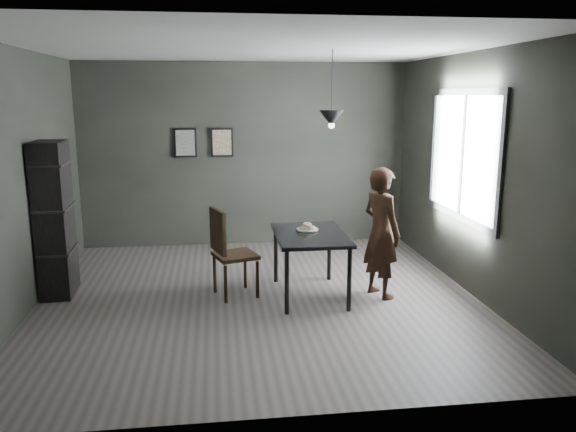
{
  "coord_description": "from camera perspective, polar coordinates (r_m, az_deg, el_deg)",
  "views": [
    {
      "loc": [
        -0.46,
        -6.17,
        2.3
      ],
      "look_at": [
        0.35,
        0.05,
        0.95
      ],
      "focal_mm": 35.0,
      "sensor_mm": 36.0,
      "label": 1
    }
  ],
  "objects": [
    {
      "name": "cafe_table",
      "position": [
        6.47,
        2.26,
        -2.45
      ],
      "size": [
        0.8,
        1.2,
        0.75
      ],
      "color": "black",
      "rests_on": "ground"
    },
    {
      "name": "pendant_lamp",
      "position": [
        6.41,
        4.45,
        9.89
      ],
      "size": [
        0.28,
        0.28,
        0.86
      ],
      "color": "black",
      "rests_on": "ground"
    },
    {
      "name": "back_wall",
      "position": [
        8.73,
        -4.38,
        6.2
      ],
      "size": [
        5.0,
        0.1,
        2.8
      ],
      "primitive_type": "cube",
      "color": "black",
      "rests_on": "ground"
    },
    {
      "name": "woman",
      "position": [
        6.53,
        9.45,
        -1.67
      ],
      "size": [
        0.56,
        0.66,
        1.52
      ],
      "primitive_type": "imported",
      "rotation": [
        0.0,
        0.0,
        2.0
      ],
      "color": "black",
      "rests_on": "ground"
    },
    {
      "name": "white_plate",
      "position": [
        6.58,
        1.98,
        -1.43
      ],
      "size": [
        0.23,
        0.23,
        0.01
      ],
      "primitive_type": "cylinder",
      "color": "white",
      "rests_on": "cafe_table"
    },
    {
      "name": "framed_print_left",
      "position": [
        8.68,
        -10.39,
        7.33
      ],
      "size": [
        0.34,
        0.04,
        0.44
      ],
      "color": "black",
      "rests_on": "ground"
    },
    {
      "name": "ceiling",
      "position": [
        6.21,
        -3.29,
        16.75
      ],
      "size": [
        5.0,
        5.0,
        0.02
      ],
      "color": "silver",
      "rests_on": "ground"
    },
    {
      "name": "donut_pile",
      "position": [
        6.57,
        1.99,
        -1.11
      ],
      "size": [
        0.2,
        0.15,
        0.08
      ],
      "rotation": [
        0.0,
        0.0,
        0.01
      ],
      "color": "beige",
      "rests_on": "white_plate"
    },
    {
      "name": "window_assembly",
      "position": [
        7.05,
        17.31,
        5.9
      ],
      "size": [
        0.04,
        1.96,
        1.56
      ],
      "color": "white",
      "rests_on": "ground"
    },
    {
      "name": "wood_chair",
      "position": [
        6.49,
        -6.16,
        -3.17
      ],
      "size": [
        0.57,
        0.57,
        1.04
      ],
      "rotation": [
        0.0,
        0.0,
        0.32
      ],
      "color": "black",
      "rests_on": "ground"
    },
    {
      "name": "shelf_unit",
      "position": [
        7.01,
        -22.65,
        -0.33
      ],
      "size": [
        0.36,
        0.61,
        1.8
      ],
      "primitive_type": "cube",
      "rotation": [
        0.0,
        0.0,
        0.04
      ],
      "color": "black",
      "rests_on": "ground"
    },
    {
      "name": "framed_print_right",
      "position": [
        8.67,
        -6.72,
        7.44
      ],
      "size": [
        0.34,
        0.04,
        0.44
      ],
      "color": "black",
      "rests_on": "ground"
    },
    {
      "name": "ground",
      "position": [
        6.6,
        -2.99,
        -8.26
      ],
      "size": [
        5.0,
        5.0,
        0.0
      ],
      "primitive_type": "plane",
      "color": "#393431",
      "rests_on": "ground"
    }
  ]
}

